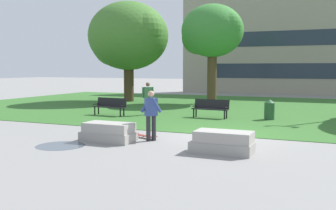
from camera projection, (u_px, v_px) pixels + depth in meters
The scene contains 14 objects.
ground_plane at pixel (222, 136), 14.33m from camera, with size 140.00×140.00×0.00m, color gray.
grass_lawn at pixel (267, 109), 23.48m from camera, with size 40.00×20.00×0.02m, color #336628.
concrete_block_center at pixel (108, 132), 13.23m from camera, with size 1.80×0.90×0.64m.
concrete_block_left at pixel (223, 142), 11.47m from camera, with size 1.80×0.90×0.64m.
person_skateboarder at pixel (151, 113), 13.30m from camera, with size 0.71×0.45×1.71m.
skateboard at pixel (146, 136), 13.84m from camera, with size 1.03×0.52×0.14m.
puddle at pixel (61, 146), 12.51m from camera, with size 1.56×1.56×0.01m, color #47515B.
park_bench_near_left at pixel (211, 107), 19.36m from camera, with size 1.83×0.64×0.90m.
park_bench_near_right at pixel (110, 105), 20.39m from camera, with size 1.83×0.65×0.90m.
tree_far_right at pixel (128, 37), 28.67m from camera, with size 6.13×5.84×7.27m.
tree_near_left at pixel (212, 32), 27.06m from camera, with size 4.49×4.27×6.83m.
trash_bin at pixel (269, 109), 18.72m from camera, with size 0.49×0.49×0.96m.
person_bystander_near_lawn at pixel (148, 97), 20.52m from camera, with size 0.57×0.43×1.71m.
building_facade_distant at pixel (317, 38), 35.48m from camera, with size 25.49×1.03×10.42m.
Camera 1 is at (3.76, -13.79, 2.47)m, focal length 42.00 mm.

